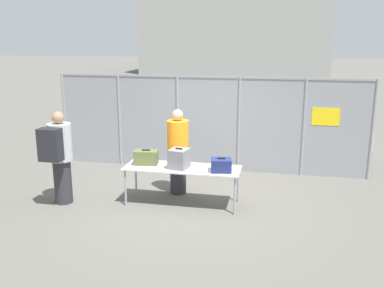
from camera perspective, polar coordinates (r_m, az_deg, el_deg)
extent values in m
plane|color=#605E56|center=(8.37, -0.62, -7.94)|extent=(120.00, 120.00, 0.00)
cylinder|color=gray|center=(11.39, -16.58, 3.36)|extent=(0.07, 0.07, 2.26)
cylinder|color=gray|center=(10.77, -9.62, 3.16)|extent=(0.07, 0.07, 2.26)
cylinder|color=gray|center=(10.33, -1.94, 2.88)|extent=(0.07, 0.07, 2.26)
cylinder|color=gray|center=(10.09, 6.25, 2.53)|extent=(0.07, 0.07, 2.26)
cylinder|color=gray|center=(10.06, 14.65, 2.12)|extent=(0.07, 0.07, 2.26)
cylinder|color=gray|center=(10.25, 22.93, 1.67)|extent=(0.07, 0.07, 2.26)
cube|color=gray|center=(10.18, 2.10, 2.72)|extent=(7.39, 0.01, 2.26)
cube|color=gray|center=(10.03, 2.16, 8.90)|extent=(7.39, 0.04, 0.04)
cube|color=yellow|center=(10.04, 17.40, 3.49)|extent=(0.60, 0.01, 0.40)
cube|color=silver|center=(8.12, -1.31, -3.21)|extent=(2.20, 0.73, 0.02)
cylinder|color=#99999E|center=(8.25, -8.87, -5.79)|extent=(0.04, 0.04, 0.71)
cylinder|color=#99999E|center=(7.79, 5.72, -6.90)|extent=(0.04, 0.04, 0.71)
cylinder|color=#99999E|center=(8.79, -7.49, -4.49)|extent=(0.04, 0.04, 0.71)
cylinder|color=#99999E|center=(8.36, 6.17, -5.43)|extent=(0.04, 0.04, 0.71)
cube|color=#566033|center=(8.31, -6.13, -1.80)|extent=(0.48, 0.32, 0.27)
cube|color=black|center=(8.27, -6.16, -0.80)|extent=(0.16, 0.04, 0.02)
cube|color=slate|center=(8.02, -1.73, -1.97)|extent=(0.40, 0.42, 0.37)
cube|color=black|center=(7.97, -1.74, -0.62)|extent=(0.13, 0.05, 0.02)
cube|color=navy|center=(7.86, 3.91, -2.83)|extent=(0.42, 0.38, 0.24)
cube|color=black|center=(7.82, 3.92, -1.91)|extent=(0.15, 0.05, 0.02)
cylinder|color=#2D2D33|center=(8.65, -16.84, -4.80)|extent=(0.34, 0.34, 0.85)
cylinder|color=#B2B2B7|center=(8.44, -17.21, 0.23)|extent=(0.44, 0.44, 0.71)
sphere|color=#A57A5B|center=(8.35, -17.44, 3.37)|extent=(0.23, 0.23, 0.23)
cube|color=#232328|center=(8.14, -18.38, -0.10)|extent=(0.40, 0.24, 0.60)
cylinder|color=#2D2D33|center=(8.79, -1.86, -3.96)|extent=(0.33, 0.33, 0.83)
cylinder|color=orange|center=(8.59, -1.90, 0.87)|extent=(0.43, 0.43, 0.69)
sphere|color=tan|center=(8.50, -1.92, 3.88)|extent=(0.22, 0.22, 0.22)
cube|color=white|center=(12.88, 15.15, 1.40)|extent=(3.32, 1.57, 0.51)
sphere|color=black|center=(12.07, 12.57, 0.11)|extent=(0.58, 0.58, 0.58)
sphere|color=black|center=(13.71, 12.52, 1.77)|extent=(0.58, 0.58, 0.58)
cylinder|color=#59595B|center=(12.98, 5.19, 1.00)|extent=(1.16, 0.06, 0.06)
cube|color=#999993|center=(40.78, 6.12, 14.10)|extent=(15.80, 10.51, 6.38)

